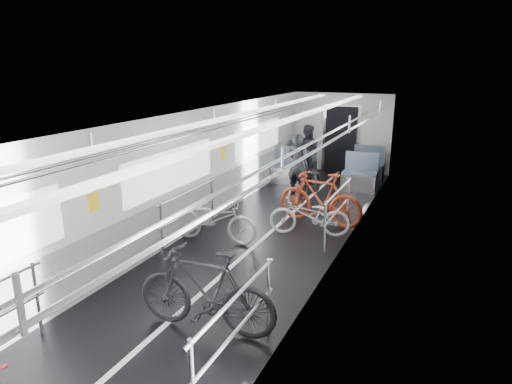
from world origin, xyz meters
TOP-DOWN VIEW (x-y plane):
  - car_shell at (0.00, 1.78)m, footprint 3.02×14.01m
  - bike_left_far at (-0.80, 0.32)m, footprint 1.75×0.72m
  - bike_right_near at (0.55, -2.37)m, footprint 1.89×0.67m
  - bike_right_mid at (0.75, 1.34)m, footprint 1.65×0.89m
  - bike_right_far at (0.76, 2.06)m, footprint 1.91×0.77m
  - bike_aisle at (0.02, 3.82)m, footprint 0.62×1.66m
  - person_standing at (-0.37, 3.92)m, footprint 0.65×0.50m
  - person_seated at (-0.78, 6.02)m, footprint 0.81×0.67m

SIDE VIEW (x-z plane):
  - bike_right_mid at x=0.75m, z-range 0.00..0.82m
  - bike_aisle at x=0.02m, z-range 0.00..0.87m
  - bike_left_far at x=-0.80m, z-range 0.00..0.90m
  - bike_right_near at x=0.55m, z-range 0.00..1.12m
  - bike_right_far at x=0.76m, z-range 0.00..1.12m
  - person_seated at x=-0.78m, z-range 0.00..1.53m
  - person_standing at x=-0.37m, z-range 0.00..1.59m
  - car_shell at x=0.00m, z-range -0.08..2.33m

